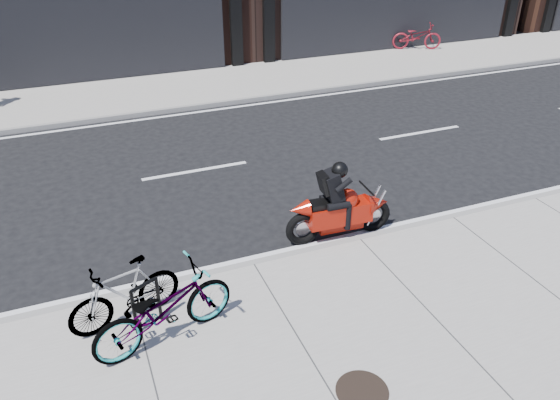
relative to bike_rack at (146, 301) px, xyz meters
name	(u,v)px	position (x,y,z in m)	size (l,w,h in m)	color
ground	(220,213)	(1.86, 2.83, -0.57)	(120.00, 120.00, 0.00)	black
sidewalk_far	(150,92)	(1.86, 10.58, -0.51)	(60.00, 3.50, 0.13)	gray
bike_rack	(146,301)	(0.00, 0.00, 0.00)	(0.42, 0.22, 0.75)	black
bicycle_front	(163,309)	(0.18, -0.35, 0.09)	(0.71, 2.02, 1.06)	gray
bicycle_rear	(125,293)	(-0.25, 0.23, 0.05)	(0.46, 1.64, 0.98)	gray
motorcycle	(344,207)	(3.72, 1.22, 0.04)	(2.04, 0.53, 1.52)	black
bicycle_far	(417,36)	(12.42, 11.81, 0.05)	(0.65, 1.86, 0.98)	maroon
manhole_cover	(362,391)	(2.22, -2.15, -0.44)	(0.66, 0.66, 0.01)	black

